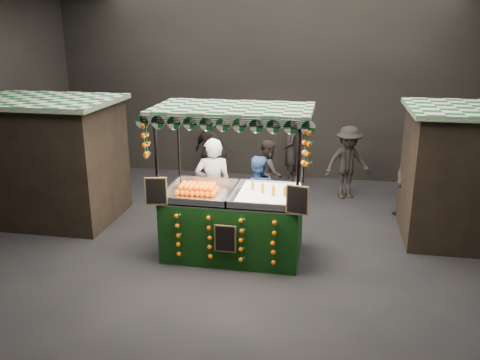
# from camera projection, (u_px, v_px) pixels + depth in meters

# --- Properties ---
(ground) EXTENTS (12.00, 12.00, 0.00)m
(ground) POSITION_uv_depth(u_px,v_px,m) (243.00, 252.00, 9.41)
(ground) COLOR black
(ground) RESTS_ON ground
(market_hall) EXTENTS (12.10, 10.10, 5.05)m
(market_hall) POSITION_uv_depth(u_px,v_px,m) (243.00, 67.00, 8.40)
(market_hall) COLOR black
(market_hall) RESTS_ON ground
(neighbour_stall_left) EXTENTS (3.00, 2.20, 2.60)m
(neighbour_stall_left) POSITION_uv_depth(u_px,v_px,m) (48.00, 159.00, 10.74)
(neighbour_stall_left) COLOR black
(neighbour_stall_left) RESTS_ON ground
(juice_stall) EXTENTS (2.82, 1.66, 2.73)m
(juice_stall) POSITION_uv_depth(u_px,v_px,m) (234.00, 212.00, 9.06)
(juice_stall) COLOR black
(juice_stall) RESTS_ON ground
(vendor_grey) EXTENTS (0.81, 0.63, 1.97)m
(vendor_grey) POSITION_uv_depth(u_px,v_px,m) (213.00, 187.00, 9.97)
(vendor_grey) COLOR gray
(vendor_grey) RESTS_ON ground
(vendor_blue) EXTENTS (0.89, 0.75, 1.63)m
(vendor_blue) POSITION_uv_depth(u_px,v_px,m) (257.00, 196.00, 9.98)
(vendor_blue) COLOR navy
(vendor_blue) RESTS_ON ground
(shopper_0) EXTENTS (0.79, 0.62, 1.91)m
(shopper_0) POSITION_uv_depth(u_px,v_px,m) (89.00, 153.00, 12.64)
(shopper_0) COLOR black
(shopper_0) RESTS_ON ground
(shopper_1) EXTENTS (1.13, 1.12, 1.84)m
(shopper_1) POSITION_uv_depth(u_px,v_px,m) (414.00, 180.00, 10.65)
(shopper_1) COLOR black
(shopper_1) RESTS_ON ground
(shopper_2) EXTENTS (1.18, 1.01, 1.90)m
(shopper_2) POSITION_uv_depth(u_px,v_px,m) (211.00, 152.00, 12.79)
(shopper_2) COLOR #282221
(shopper_2) RESTS_ON ground
(shopper_3) EXTENTS (1.31, 1.07, 1.77)m
(shopper_3) POSITION_uv_depth(u_px,v_px,m) (348.00, 162.00, 12.08)
(shopper_3) COLOR black
(shopper_3) RESTS_ON ground
(shopper_4) EXTENTS (0.89, 0.76, 1.55)m
(shopper_4) POSITION_uv_depth(u_px,v_px,m) (97.00, 155.00, 13.16)
(shopper_4) COLOR #2D2825
(shopper_4) RESTS_ON ground
(shopper_5) EXTENTS (1.67, 1.57, 1.88)m
(shopper_5) POSITION_uv_depth(u_px,v_px,m) (471.00, 184.00, 10.33)
(shopper_5) COLOR #2E2A26
(shopper_5) RESTS_ON ground
(shopper_6) EXTENTS (0.52, 0.68, 1.67)m
(shopper_6) POSITION_uv_depth(u_px,v_px,m) (290.00, 151.00, 13.40)
(shopper_6) COLOR #282221
(shopper_6) RESTS_ON ground
(shopper_7) EXTENTS (0.76, 0.88, 1.55)m
(shopper_7) POSITION_uv_depth(u_px,v_px,m) (269.00, 173.00, 11.66)
(shopper_7) COLOR #2E2725
(shopper_7) RESTS_ON ground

